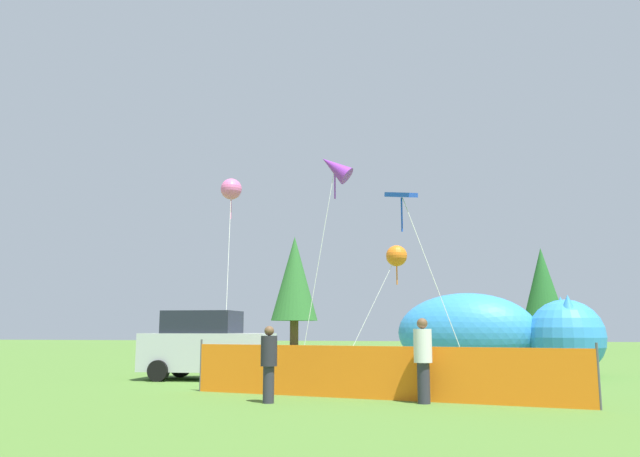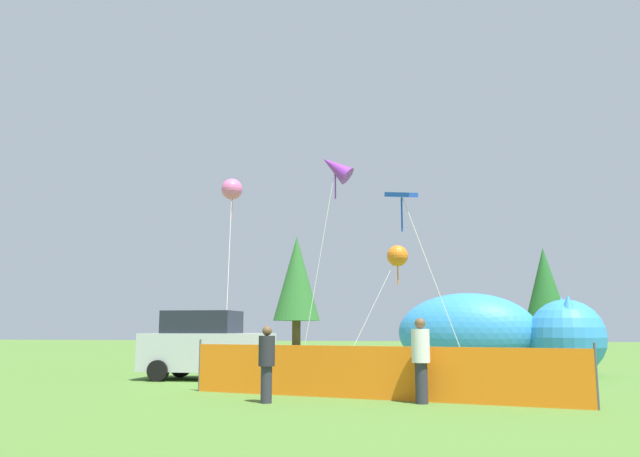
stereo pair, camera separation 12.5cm
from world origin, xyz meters
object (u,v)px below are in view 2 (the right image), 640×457
(kite_purple_delta, at_px, (335,168))
(kite_orange_flower, at_px, (397,256))
(spectator_in_yellow_shirt, at_px, (421,357))
(inflatable_cat, at_px, (492,336))
(spectator_in_green_shirt, at_px, (267,361))
(parked_car, at_px, (206,346))
(kite_pink_octopus, at_px, (232,190))
(kite_blue_box, at_px, (402,198))
(folding_chair, at_px, (380,367))

(kite_purple_delta, height_order, kite_orange_flower, kite_purple_delta)
(spectator_in_yellow_shirt, xyz_separation_m, kite_purple_delta, (-3.64, 10.77, 7.00))
(inflatable_cat, bearing_deg, spectator_in_yellow_shirt, -92.96)
(spectator_in_green_shirt, bearing_deg, kite_orange_flower, 83.57)
(kite_purple_delta, bearing_deg, spectator_in_yellow_shirt, -71.32)
(parked_car, distance_m, kite_pink_octopus, 9.24)
(spectator_in_green_shirt, xyz_separation_m, kite_purple_delta, (-0.46, 11.30, 7.09))
(parked_car, height_order, spectator_in_yellow_shirt, parked_car)
(spectator_in_yellow_shirt, height_order, spectator_in_green_shirt, spectator_in_yellow_shirt)
(spectator_in_yellow_shirt, bearing_deg, kite_orange_flower, 95.78)
(parked_car, bearing_deg, inflatable_cat, 24.20)
(inflatable_cat, distance_m, kite_orange_flower, 7.48)
(parked_car, height_order, kite_purple_delta, kite_purple_delta)
(spectator_in_yellow_shirt, distance_m, spectator_in_green_shirt, 3.23)
(spectator_in_yellow_shirt, distance_m, kite_purple_delta, 13.35)
(kite_pink_octopus, xyz_separation_m, kite_purple_delta, (4.59, -0.62, 0.56))
(spectator_in_yellow_shirt, relative_size, kite_blue_box, 0.28)
(spectator_in_green_shirt, distance_m, kite_orange_flower, 15.72)
(kite_pink_octopus, relative_size, kite_orange_flower, 1.50)
(spectator_in_green_shirt, height_order, kite_purple_delta, kite_purple_delta)
(kite_pink_octopus, bearing_deg, inflatable_cat, -12.84)
(spectator_in_yellow_shirt, bearing_deg, folding_chair, 108.31)
(folding_chair, relative_size, spectator_in_green_shirt, 0.57)
(inflatable_cat, height_order, kite_pink_octopus, kite_pink_octopus)
(kite_purple_delta, bearing_deg, folding_chair, -71.12)
(spectator_in_yellow_shirt, relative_size, kite_pink_octopus, 0.22)
(folding_chair, distance_m, kite_purple_delta, 10.55)
(folding_chair, xyz_separation_m, spectator_in_green_shirt, (-1.96, -4.22, 0.34))
(parked_car, bearing_deg, spectator_in_yellow_shirt, -37.52)
(parked_car, height_order, inflatable_cat, inflatable_cat)
(parked_car, xyz_separation_m, kite_purple_delta, (3.00, 5.88, 6.94))
(parked_car, bearing_deg, folding_chair, -13.64)
(kite_purple_delta, bearing_deg, spectator_in_green_shirt, -87.67)
(spectator_in_yellow_shirt, distance_m, kite_orange_flower, 15.17)
(kite_orange_flower, bearing_deg, inflatable_cat, -57.25)
(folding_chair, relative_size, kite_pink_octopus, 0.12)
(spectator_in_yellow_shirt, xyz_separation_m, spectator_in_green_shirt, (-3.18, -0.52, -0.09))
(spectator_in_yellow_shirt, height_order, kite_purple_delta, kite_purple_delta)
(inflatable_cat, bearing_deg, parked_car, -144.53)
(inflatable_cat, xyz_separation_m, kite_pink_octopus, (-10.34, 2.36, 6.11))
(inflatable_cat, relative_size, kite_orange_flower, 1.34)
(folding_chair, bearing_deg, spectator_in_yellow_shirt, 164.38)
(inflatable_cat, xyz_separation_m, kite_blue_box, (-2.91, -1.00, 4.77))
(inflatable_cat, height_order, kite_blue_box, kite_blue_box)
(kite_blue_box, bearing_deg, spectator_in_yellow_shirt, -84.31)
(kite_purple_delta, distance_m, kite_orange_flower, 5.45)
(folding_chair, bearing_deg, spectator_in_green_shirt, 121.14)
(kite_blue_box, bearing_deg, spectator_in_green_shirt, -105.55)
(spectator_in_yellow_shirt, relative_size, kite_purple_delta, 0.20)
(spectator_in_green_shirt, xyz_separation_m, kite_pink_octopus, (-5.05, 11.92, 6.52))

